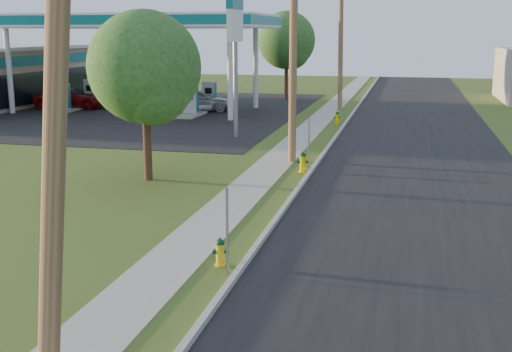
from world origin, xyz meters
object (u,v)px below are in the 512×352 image
(utility_pole_far, at_px, (341,39))
(fuel_pump_sw, at_px, (91,96))
(price_pylon, at_px, (235,29))
(tree_lot, at_px, (288,43))
(tree_verge, at_px, (146,72))
(utility_pole_mid, at_px, (293,40))
(car_silver, at_px, (197,100))
(fuel_pump_nw, at_px, (63,101))
(utility_pole_near, at_px, (56,69))
(hydrant_far, at_px, (337,118))
(hydrant_mid, at_px, (303,162))
(car_red, at_px, (72,99))
(fuel_pump_ne, at_px, (191,105))
(hydrant_near, at_px, (220,252))
(fuel_pump_se, at_px, (210,99))

(utility_pole_far, bearing_deg, fuel_pump_sw, -176.80)
(price_pylon, distance_m, tree_lot, 19.67)
(price_pylon, xyz_separation_m, tree_verge, (-0.52, -10.03, -1.53))
(utility_pole_mid, relative_size, fuel_pump_sw, 3.06)
(car_silver, bearing_deg, tree_verge, 169.28)
(utility_pole_mid, height_order, fuel_pump_nw, utility_pole_mid)
(utility_pole_near, relative_size, hydrant_far, 12.63)
(utility_pole_near, relative_size, hydrant_mid, 11.59)
(utility_pole_near, distance_m, tree_verge, 14.21)
(utility_pole_far, relative_size, fuel_pump_nw, 2.97)
(car_red, bearing_deg, hydrant_mid, -142.99)
(fuel_pump_ne, relative_size, hydrant_near, 4.69)
(utility_pole_far, height_order, car_silver, utility_pole_far)
(utility_pole_near, relative_size, fuel_pump_sw, 2.96)
(hydrant_near, height_order, hydrant_mid, hydrant_mid)
(tree_verge, bearing_deg, fuel_pump_ne, 104.34)
(fuel_pump_ne, bearing_deg, fuel_pump_se, 90.00)
(fuel_pump_ne, distance_m, fuel_pump_se, 4.00)
(fuel_pump_se, height_order, tree_lot, tree_lot)
(tree_verge, bearing_deg, utility_pole_mid, 45.69)
(utility_pole_near, xyz_separation_m, hydrant_near, (0.54, 5.66, -4.47))
(fuel_pump_se, xyz_separation_m, car_red, (-9.48, -1.97, -0.02))
(utility_pole_far, xyz_separation_m, hydrant_near, (0.54, -30.34, -4.47))
(utility_pole_far, distance_m, car_silver, 10.46)
(utility_pole_near, height_order, tree_lot, utility_pole_near)
(hydrant_far, relative_size, car_red, 0.15)
(hydrant_far, height_order, car_silver, car_silver)
(utility_pole_far, relative_size, price_pylon, 1.39)
(price_pylon, bearing_deg, hydrant_far, 54.05)
(tree_verge, bearing_deg, fuel_pump_se, 101.76)
(hydrant_near, relative_size, hydrant_mid, 0.83)
(utility_pole_near, xyz_separation_m, fuel_pump_sw, (-17.90, 35.00, -4.08))
(hydrant_mid, xyz_separation_m, hydrant_far, (-0.18, 13.60, -0.03))
(utility_pole_near, height_order, fuel_pump_ne, utility_pole_near)
(utility_pole_near, distance_m, tree_lot, 43.40)
(tree_verge, height_order, tree_lot, tree_lot)
(hydrant_mid, distance_m, hydrant_far, 13.60)
(utility_pole_mid, xyz_separation_m, fuel_pump_ne, (-8.90, 13.00, -4.23))
(car_silver, bearing_deg, hydrant_far, -135.02)
(price_pylon, height_order, tree_lot, tree_lot)
(tree_verge, relative_size, car_red, 1.20)
(fuel_pump_se, height_order, hydrant_near, fuel_pump_se)
(utility_pole_far, height_order, price_pylon, utility_pole_far)
(utility_pole_near, distance_m, hydrant_near, 7.23)
(fuel_pump_nw, height_order, fuel_pump_sw, same)
(hydrant_near, bearing_deg, price_pylon, 103.99)
(tree_verge, bearing_deg, fuel_pump_nw, 127.57)
(fuel_pump_ne, xyz_separation_m, car_silver, (-0.40, 2.40, 0.05))
(fuel_pump_ne, bearing_deg, fuel_pump_sw, 156.04)
(price_pylon, height_order, tree_verge, price_pylon)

